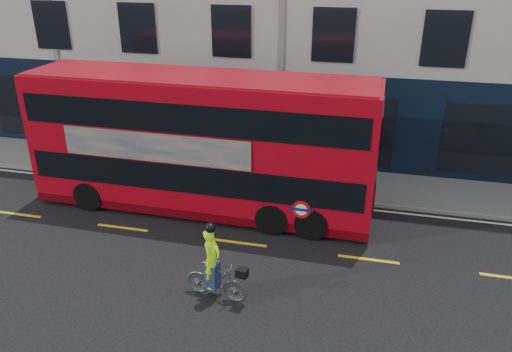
% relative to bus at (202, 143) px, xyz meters
% --- Properties ---
extents(ground, '(120.00, 120.00, 0.00)m').
position_rel_bus_xyz_m(ground, '(1.82, -3.58, -2.44)').
color(ground, black).
rests_on(ground, ground).
extents(pavement, '(60.00, 3.00, 0.12)m').
position_rel_bus_xyz_m(pavement, '(1.82, 2.92, -2.38)').
color(pavement, slate).
rests_on(pavement, ground).
extents(kerb, '(60.00, 0.12, 0.13)m').
position_rel_bus_xyz_m(kerb, '(1.82, 1.42, -2.37)').
color(kerb, gray).
rests_on(kerb, ground).
extents(road_edge_line, '(58.00, 0.10, 0.01)m').
position_rel_bus_xyz_m(road_edge_line, '(1.82, 1.12, -2.43)').
color(road_edge_line, silver).
rests_on(road_edge_line, ground).
extents(lane_dashes, '(58.00, 0.12, 0.01)m').
position_rel_bus_xyz_m(lane_dashes, '(1.82, -2.08, -2.43)').
color(lane_dashes, gold).
rests_on(lane_dashes, ground).
extents(bus, '(11.83, 2.89, 4.75)m').
position_rel_bus_xyz_m(bus, '(0.00, 0.00, 0.00)').
color(bus, '#A90614').
rests_on(bus, ground).
extents(cyclist, '(1.79, 0.72, 2.23)m').
position_rel_bus_xyz_m(cyclist, '(1.94, -4.83, -1.69)').
color(cyclist, '#4E5254').
rests_on(cyclist, ground).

